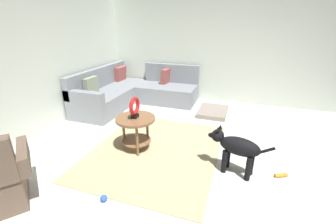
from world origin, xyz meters
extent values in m
cube|color=silver|center=(0.00, 0.00, -0.05)|extent=(6.00, 6.00, 0.10)
cube|color=silver|center=(0.00, 2.94, 1.35)|extent=(6.00, 0.12, 2.70)
cube|color=silver|center=(2.94, 0.00, 1.35)|extent=(0.12, 6.00, 2.70)
cube|color=tan|center=(0.15, 0.70, 0.01)|extent=(2.30, 1.90, 0.01)
cube|color=gray|center=(1.73, 2.41, 0.21)|extent=(2.20, 0.85, 0.42)
cube|color=gray|center=(1.73, 2.76, 0.65)|extent=(2.20, 0.14, 0.46)
cube|color=gray|center=(2.41, 1.28, 0.21)|extent=(0.85, 1.40, 0.42)
cube|color=gray|center=(2.76, 1.28, 0.65)|extent=(0.14, 1.40, 0.46)
cube|color=gray|center=(0.71, 2.41, 0.53)|extent=(0.16, 0.85, 0.22)
cube|color=#994C47|center=(2.48, 2.61, 0.59)|extent=(0.39, 0.19, 0.39)
cube|color=gray|center=(1.23, 2.61, 0.59)|extent=(0.38, 0.13, 0.38)
cube|color=#994C47|center=(2.61, 1.38, 0.59)|extent=(0.40, 0.21, 0.39)
cube|color=brown|center=(-1.19, 1.73, 0.51)|extent=(0.46, 0.53, 0.22)
cylinder|color=brown|center=(0.10, 1.00, 0.52)|extent=(0.60, 0.60, 0.04)
cylinder|color=brown|center=(0.10, 1.00, 0.15)|extent=(0.45, 0.45, 0.02)
cylinder|color=brown|center=(0.10, 1.22, 0.25)|extent=(0.04, 0.04, 0.50)
cylinder|color=brown|center=(-0.08, 0.90, 0.25)|extent=(0.04, 0.04, 0.50)
cylinder|color=brown|center=(0.29, 0.90, 0.25)|extent=(0.04, 0.04, 0.50)
cube|color=black|center=(0.10, 1.00, 0.57)|extent=(0.12, 0.08, 0.05)
torus|color=red|center=(0.10, 1.00, 0.73)|extent=(0.28, 0.06, 0.28)
cube|color=gray|center=(1.98, 0.08, 0.04)|extent=(0.80, 0.60, 0.09)
cylinder|color=black|center=(-0.06, -0.36, 0.16)|extent=(0.07, 0.07, 0.32)
cylinder|color=black|center=(0.08, -0.39, 0.16)|extent=(0.07, 0.07, 0.32)
cylinder|color=black|center=(-0.13, -0.66, 0.16)|extent=(0.07, 0.07, 0.32)
cylinder|color=black|center=(0.00, -0.70, 0.16)|extent=(0.07, 0.07, 0.32)
ellipsoid|color=black|center=(-0.03, -0.53, 0.40)|extent=(0.34, 0.56, 0.24)
sphere|color=black|center=(0.04, -0.24, 0.48)|extent=(0.17, 0.17, 0.17)
ellipsoid|color=black|center=(0.06, -0.16, 0.46)|extent=(0.10, 0.13, 0.07)
cone|color=black|center=(0.00, -0.24, 0.59)|extent=(0.06, 0.06, 0.07)
cone|color=black|center=(0.09, -0.26, 0.59)|extent=(0.06, 0.06, 0.07)
cylinder|color=black|center=(-0.10, -0.83, 0.44)|extent=(0.08, 0.20, 0.16)
sphere|color=blue|center=(-1.04, 0.86, 0.04)|extent=(0.08, 0.08, 0.08)
cylinder|color=orange|center=(0.07, -1.08, 0.03)|extent=(0.12, 0.17, 0.05)
camera|label=1|loc=(-2.70, -0.47, 1.90)|focal=24.20mm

